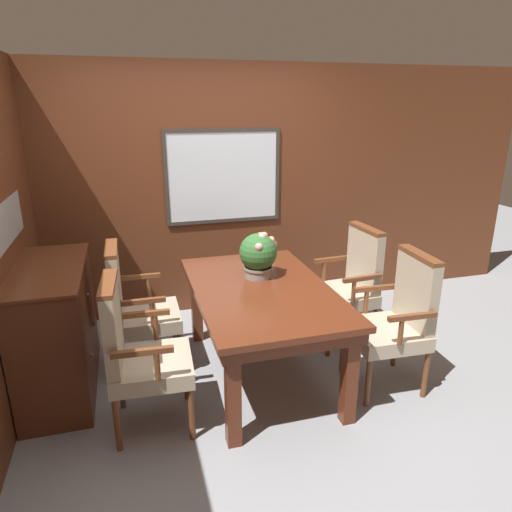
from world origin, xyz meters
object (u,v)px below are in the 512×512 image
at_px(dining_table, 261,299).
at_px(chair_left_near, 137,351).
at_px(chair_right_far, 350,282).
at_px(sideboard_cabinet, 57,330).
at_px(potted_plant, 258,254).
at_px(chair_left_far, 135,305).
at_px(chair_right_near, 397,317).

relative_size(dining_table, chair_left_near, 1.55).
bearing_deg(chair_right_far, sideboard_cabinet, -91.34).
height_order(chair_left_near, sideboard_cabinet, chair_left_near).
bearing_deg(potted_plant, sideboard_cabinet, 179.20).
relative_size(chair_left_near, sideboard_cabinet, 0.93).
height_order(chair_right_far, potted_plant, potted_plant).
bearing_deg(dining_table, potted_plant, 79.74).
relative_size(dining_table, chair_left_far, 1.55).
xyz_separation_m(chair_left_far, chair_right_far, (1.86, -0.02, 0.00)).
height_order(dining_table, sideboard_cabinet, sideboard_cabinet).
height_order(chair_left_near, chair_right_near, same).
xyz_separation_m(dining_table, chair_right_near, (0.93, -0.39, -0.09)).
bearing_deg(chair_right_near, chair_left_far, -109.80).
bearing_deg(chair_left_far, potted_plant, -98.75).
bearing_deg(sideboard_cabinet, chair_left_far, 13.36).
bearing_deg(chair_right_near, chair_right_far, -177.09).
distance_m(chair_left_far, chair_right_near, 2.02).
xyz_separation_m(chair_right_near, sideboard_cabinet, (-2.43, 0.63, -0.07)).
height_order(chair_right_near, sideboard_cabinet, chair_right_near).
bearing_deg(sideboard_cabinet, chair_right_far, 2.58).
distance_m(chair_left_near, sideboard_cabinet, 0.82).
relative_size(chair_left_far, sideboard_cabinet, 0.93).
distance_m(chair_right_far, sideboard_cabinet, 2.43).
xyz_separation_m(potted_plant, sideboard_cabinet, (-1.54, 0.02, -0.45)).
height_order(chair_left_near, potted_plant, potted_plant).
bearing_deg(potted_plant, dining_table, -100.26).
xyz_separation_m(dining_table, sideboard_cabinet, (-1.50, 0.24, -0.17)).
bearing_deg(chair_left_near, potted_plant, -56.24).
xyz_separation_m(chair_left_near, chair_right_far, (1.87, 0.71, 0.00)).
bearing_deg(sideboard_cabinet, chair_right_near, -14.63).
height_order(dining_table, potted_plant, potted_plant).
height_order(chair_right_far, sideboard_cabinet, chair_right_far).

